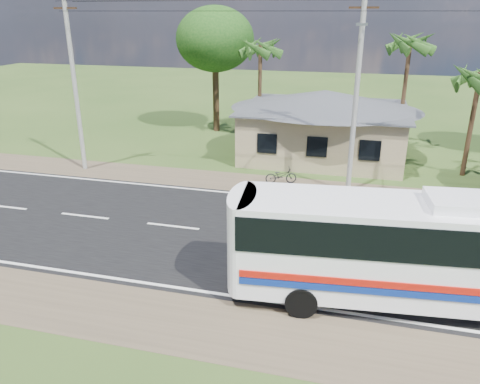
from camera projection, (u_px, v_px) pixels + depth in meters
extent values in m
plane|color=#284317|center=(270.00, 238.00, 20.18)|extent=(120.00, 120.00, 0.00)
cube|color=black|center=(270.00, 238.00, 20.18)|extent=(120.00, 10.00, 0.02)
cube|color=brown|center=(293.00, 187.00, 26.05)|extent=(120.00, 3.00, 0.01)
cube|color=brown|center=(229.00, 330.00, 14.31)|extent=(120.00, 3.00, 0.01)
cube|color=silver|center=(288.00, 198.00, 24.41)|extent=(120.00, 0.15, 0.01)
cube|color=silver|center=(244.00, 297.00, 15.93)|extent=(120.00, 0.15, 0.01)
cube|color=silver|center=(270.00, 237.00, 20.17)|extent=(120.00, 0.15, 0.01)
cube|color=tan|center=(323.00, 133.00, 31.10)|extent=(10.00, 8.00, 3.20)
cube|color=#4C4F54|center=(325.00, 108.00, 30.51)|extent=(10.60, 8.60, 0.10)
pyramid|color=#4C4F54|center=(326.00, 90.00, 30.09)|extent=(12.40, 10.00, 1.20)
cube|color=black|center=(267.00, 143.00, 28.14)|extent=(1.20, 0.08, 1.20)
cube|color=black|center=(317.00, 147.00, 27.44)|extent=(1.20, 0.08, 1.20)
cube|color=black|center=(370.00, 150.00, 26.74)|extent=(1.20, 0.08, 1.20)
cylinder|color=#9E9E99|center=(74.00, 78.00, 27.11)|extent=(0.26, 0.26, 11.00)
cube|color=#341F13|center=(65.00, 8.00, 25.73)|extent=(1.40, 0.10, 0.10)
cylinder|color=#9E9E99|center=(357.00, 89.00, 23.36)|extent=(0.26, 0.26, 11.00)
cube|color=#341F13|center=(364.00, 8.00, 21.99)|extent=(1.40, 0.10, 0.10)
cylinder|color=gray|center=(362.00, 24.00, 21.34)|extent=(0.08, 2.00, 0.08)
cube|color=gray|center=(362.00, 24.00, 20.44)|extent=(0.50, 0.18, 0.12)
cylinder|color=black|center=(203.00, 1.00, 23.75)|extent=(16.00, 0.02, 0.02)
cylinder|color=#47301E|center=(471.00, 126.00, 26.80)|extent=(0.28, 0.28, 6.00)
cylinder|color=#47301E|center=(403.00, 97.00, 31.41)|extent=(0.28, 0.28, 7.50)
cylinder|color=#47301E|center=(260.00, 94.00, 34.30)|extent=(0.28, 0.28, 7.00)
cylinder|color=#47301E|center=(216.00, 94.00, 37.23)|extent=(0.50, 0.50, 5.95)
ellipsoid|color=#11380F|center=(215.00, 39.00, 35.72)|extent=(6.00, 6.00, 4.92)
cube|color=white|center=(437.00, 251.00, 14.81)|extent=(12.70, 3.85, 3.13)
cube|color=black|center=(441.00, 229.00, 14.53)|extent=(12.76, 3.92, 1.15)
cube|color=black|center=(242.00, 226.00, 15.54)|extent=(0.37, 2.40, 1.88)
cube|color=#B6150B|center=(445.00, 290.00, 13.80)|extent=(12.24, 1.28, 0.23)
cube|color=navy|center=(443.00, 297.00, 13.89)|extent=(12.24, 1.28, 0.23)
cylinder|color=black|center=(301.00, 302.00, 14.84)|extent=(1.07, 0.47, 1.04)
cylinder|color=black|center=(303.00, 264.00, 17.05)|extent=(1.07, 0.47, 1.04)
imported|color=black|center=(281.00, 176.00, 26.42)|extent=(1.87, 1.13, 0.93)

